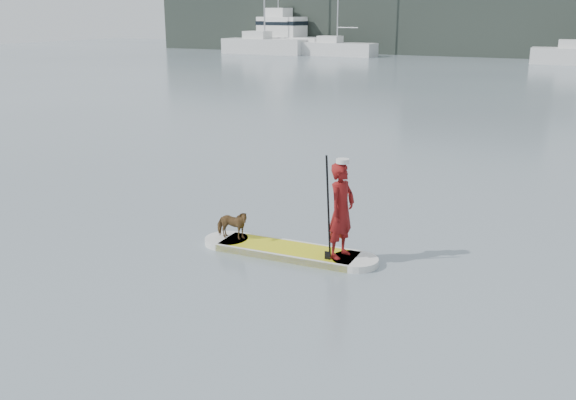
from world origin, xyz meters
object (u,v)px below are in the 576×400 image
at_px(paddler, 341,211).
at_px(sailboat_a, 264,45).
at_px(dog, 232,225).
at_px(paddleboard, 288,251).
at_px(motor_yacht_b, 285,36).
at_px(sailboat_b, 336,47).

xyz_separation_m(paddler, sailboat_a, (-27.98, 48.72, -0.06)).
relative_size(dog, sailboat_a, 0.05).
relative_size(paddleboard, motor_yacht_b, 0.35).
bearing_deg(paddleboard, motor_yacht_b, 114.58).
xyz_separation_m(paddler, dog, (-2.11, -0.08, -0.54)).
height_order(dog, sailboat_b, sailboat_b).
bearing_deg(motor_yacht_b, paddleboard, -51.39).
relative_size(paddler, motor_yacht_b, 0.17).
relative_size(sailboat_b, motor_yacht_b, 1.21).
relative_size(sailboat_a, sailboat_b, 1.11).
bearing_deg(dog, paddler, -96.26).
relative_size(paddler, sailboat_a, 0.13).
bearing_deg(sailboat_a, paddleboard, -60.68).
distance_m(sailboat_a, sailboat_b, 7.70).
relative_size(paddler, dog, 2.52).
bearing_deg(sailboat_b, paddler, -64.21).
xyz_separation_m(paddleboard, sailboat_b, (-19.32, 49.19, 0.72)).
bearing_deg(motor_yacht_b, dog, -52.41).
distance_m(paddleboard, dog, 1.18).
height_order(paddler, sailboat_b, sailboat_b).
distance_m(dog, motor_yacht_b, 57.57).
distance_m(paddleboard, sailboat_a, 55.74).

